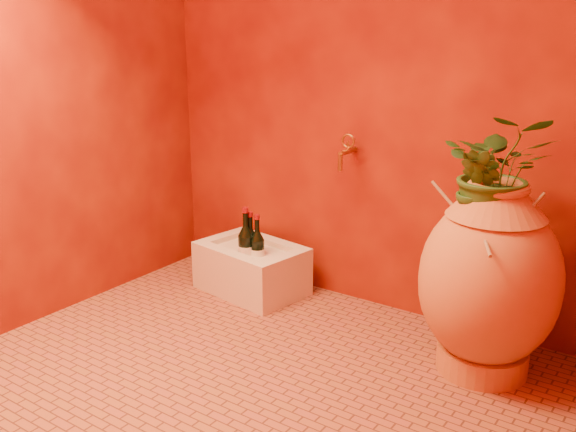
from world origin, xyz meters
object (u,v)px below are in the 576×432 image
Objects in this scene: wall_tap at (346,150)px; wine_bottle_a at (246,248)px; stone_basin at (252,269)px; wine_bottle_c at (251,249)px; amphora at (489,280)px; wine_bottle_b at (257,251)px.

wine_bottle_a is at bearing -154.27° from wall_tap.
stone_basin is at bearing -161.72° from wall_tap.
stone_basin is at bearing 104.07° from wine_bottle_a.
wine_bottle_a is 0.03m from wine_bottle_c.
amphora is 1.36m from stone_basin.
stone_basin is 0.86m from wall_tap.
stone_basin is 1.74× the size of wine_bottle_a.
wine_bottle_b is 0.73m from wall_tap.
wine_bottle_c is at bearing 75.43° from wine_bottle_a.
wine_bottle_b is (-1.26, 0.06, -0.15)m from amphora.
wall_tap is at bearing 25.73° from wine_bottle_a.
amphora reaches higher than wine_bottle_c.
amphora is 2.57× the size of wine_bottle_c.
wall_tap reaches higher than wine_bottle_a.
stone_basin is at bearing 152.12° from wine_bottle_b.
wine_bottle_a is (0.02, -0.07, 0.14)m from stone_basin.
wine_bottle_b is at bearing -1.84° from wine_bottle_c.
wine_bottle_c is at bearing 178.16° from wine_bottle_b.
wine_bottle_a is at bearing -153.20° from wine_bottle_b.
amphora is 1.34× the size of stone_basin.
wall_tap is at bearing 25.59° from wine_bottle_b.
wine_bottle_c reaches higher than wine_bottle_b.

